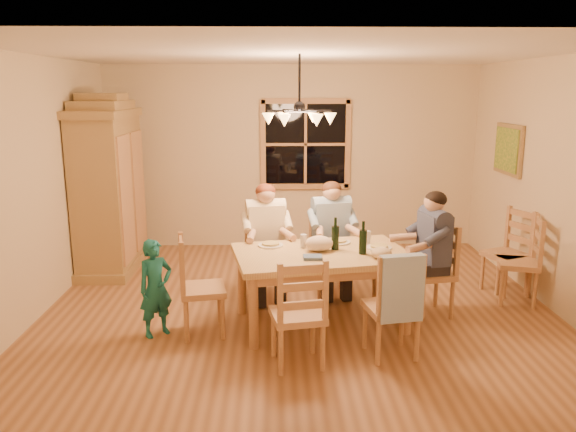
{
  "coord_description": "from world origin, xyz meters",
  "views": [
    {
      "loc": [
        -0.26,
        -5.87,
        2.35
      ],
      "look_at": [
        -0.11,
        0.1,
        1.0
      ],
      "focal_mm": 35.0,
      "sensor_mm": 36.0,
      "label": 1
    }
  ],
  "objects_px": {
    "adult_slate_man": "(432,238)",
    "child": "(156,288)",
    "adult_woman": "(266,227)",
    "chair_spare_front": "(517,276)",
    "chair_spare_back": "(505,267)",
    "chair_end_left": "(203,304)",
    "chair_near_left": "(298,332)",
    "chair_end_right": "(429,287)",
    "wine_bottle_a": "(335,233)",
    "armoire": "(109,190)",
    "chair_far_right": "(331,269)",
    "wine_bottle_b": "(363,238)",
    "dining_table": "(322,262)",
    "chandelier": "(299,116)",
    "adult_plaid_man": "(331,224)",
    "chair_far_left": "(266,273)",
    "chair_near_right": "(391,323)"
  },
  "relations": [
    {
      "from": "dining_table",
      "to": "child",
      "type": "bearing_deg",
      "value": -171.67
    },
    {
      "from": "chair_far_left",
      "to": "chair_spare_back",
      "type": "distance_m",
      "value": 2.81
    },
    {
      "from": "chair_end_right",
      "to": "chair_spare_back",
      "type": "relative_size",
      "value": 1.0
    },
    {
      "from": "chair_near_left",
      "to": "adult_slate_man",
      "type": "height_order",
      "value": "adult_slate_man"
    },
    {
      "from": "armoire",
      "to": "chair_end_right",
      "type": "relative_size",
      "value": 2.32
    },
    {
      "from": "chandelier",
      "to": "chair_spare_back",
      "type": "xyz_separation_m",
      "value": [
        2.45,
        0.37,
        -1.77
      ]
    },
    {
      "from": "adult_slate_man",
      "to": "child",
      "type": "bearing_deg",
      "value": 88.77
    },
    {
      "from": "chair_end_left",
      "to": "chair_spare_front",
      "type": "distance_m",
      "value": 3.49
    },
    {
      "from": "chair_end_right",
      "to": "wine_bottle_a",
      "type": "distance_m",
      "value": 1.21
    },
    {
      "from": "chandelier",
      "to": "adult_woman",
      "type": "xyz_separation_m",
      "value": [
        -0.36,
        0.23,
        -1.24
      ]
    },
    {
      "from": "chair_near_left",
      "to": "wine_bottle_b",
      "type": "xyz_separation_m",
      "value": [
        0.67,
        0.8,
        0.62
      ]
    },
    {
      "from": "chair_spare_back",
      "to": "chair_near_left",
      "type": "bearing_deg",
      "value": 101.62
    },
    {
      "from": "armoire",
      "to": "chair_end_left",
      "type": "height_order",
      "value": "armoire"
    },
    {
      "from": "adult_slate_man",
      "to": "wine_bottle_b",
      "type": "height_order",
      "value": "adult_slate_man"
    },
    {
      "from": "chair_far_left",
      "to": "adult_plaid_man",
      "type": "xyz_separation_m",
      "value": [
        0.75,
        0.14,
        0.54
      ]
    },
    {
      "from": "chair_far_right",
      "to": "wine_bottle_b",
      "type": "height_order",
      "value": "wine_bottle_b"
    },
    {
      "from": "chair_end_left",
      "to": "wine_bottle_b",
      "type": "height_order",
      "value": "wine_bottle_b"
    },
    {
      "from": "chair_far_left",
      "to": "chair_end_right",
      "type": "distance_m",
      "value": 1.81
    },
    {
      "from": "chair_spare_back",
      "to": "chair_far_right",
      "type": "bearing_deg",
      "value": 67.23
    },
    {
      "from": "chair_end_left",
      "to": "adult_woman",
      "type": "height_order",
      "value": "adult_woman"
    },
    {
      "from": "chair_far_left",
      "to": "wine_bottle_a",
      "type": "xyz_separation_m",
      "value": [
        0.71,
        -0.62,
        0.62
      ]
    },
    {
      "from": "wine_bottle_b",
      "to": "child",
      "type": "xyz_separation_m",
      "value": [
        -2.02,
        -0.17,
        -0.44
      ]
    },
    {
      "from": "adult_slate_man",
      "to": "chair_spare_back",
      "type": "distance_m",
      "value": 1.36
    },
    {
      "from": "chandelier",
      "to": "dining_table",
      "type": "height_order",
      "value": "chandelier"
    },
    {
      "from": "armoire",
      "to": "adult_slate_man",
      "type": "bearing_deg",
      "value": -23.78
    },
    {
      "from": "adult_plaid_man",
      "to": "chair_spare_front",
      "type": "relative_size",
      "value": 0.88
    },
    {
      "from": "adult_woman",
      "to": "chair_spare_front",
      "type": "distance_m",
      "value": 2.87
    },
    {
      "from": "dining_table",
      "to": "chair_far_left",
      "type": "distance_m",
      "value": 0.98
    },
    {
      "from": "adult_slate_man",
      "to": "chair_spare_back",
      "type": "bearing_deg",
      "value": -69.33
    },
    {
      "from": "chair_far_left",
      "to": "chair_spare_front",
      "type": "distance_m",
      "value": 2.81
    },
    {
      "from": "chandelier",
      "to": "adult_plaid_man",
      "type": "height_order",
      "value": "chandelier"
    },
    {
      "from": "wine_bottle_b",
      "to": "child",
      "type": "height_order",
      "value": "wine_bottle_b"
    },
    {
      "from": "chair_far_right",
      "to": "chair_spare_front",
      "type": "relative_size",
      "value": 1.0
    },
    {
      "from": "chandelier",
      "to": "chair_end_left",
      "type": "distance_m",
      "value": 2.14
    },
    {
      "from": "adult_woman",
      "to": "child",
      "type": "relative_size",
      "value": 0.91
    },
    {
      "from": "chair_near_left",
      "to": "chair_spare_back",
      "type": "bearing_deg",
      "value": 24.15
    },
    {
      "from": "adult_woman",
      "to": "chair_end_right",
      "type": "bearing_deg",
      "value": 153.43
    },
    {
      "from": "wine_bottle_a",
      "to": "armoire",
      "type": "bearing_deg",
      "value": 147.13
    },
    {
      "from": "chair_end_right",
      "to": "wine_bottle_a",
      "type": "relative_size",
      "value": 3.0
    },
    {
      "from": "chair_end_right",
      "to": "wine_bottle_b",
      "type": "height_order",
      "value": "wine_bottle_b"
    },
    {
      "from": "armoire",
      "to": "adult_woman",
      "type": "distance_m",
      "value": 2.38
    },
    {
      "from": "dining_table",
      "to": "wine_bottle_b",
      "type": "distance_m",
      "value": 0.49
    },
    {
      "from": "dining_table",
      "to": "wine_bottle_b",
      "type": "relative_size",
      "value": 5.68
    },
    {
      "from": "child",
      "to": "wine_bottle_b",
      "type": "bearing_deg",
      "value": -34.15
    },
    {
      "from": "dining_table",
      "to": "chair_near_right",
      "type": "height_order",
      "value": "chair_near_right"
    },
    {
      "from": "chair_end_right",
      "to": "chair_spare_back",
      "type": "height_order",
      "value": "same"
    },
    {
      "from": "adult_woman",
      "to": "chair_spare_back",
      "type": "height_order",
      "value": "adult_woman"
    },
    {
      "from": "chair_near_left",
      "to": "chair_end_right",
      "type": "bearing_deg",
      "value": 26.57
    },
    {
      "from": "chandelier",
      "to": "chair_near_right",
      "type": "relative_size",
      "value": 0.78
    },
    {
      "from": "chair_far_right",
      "to": "adult_plaid_man",
      "type": "relative_size",
      "value": 1.13
    }
  ]
}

